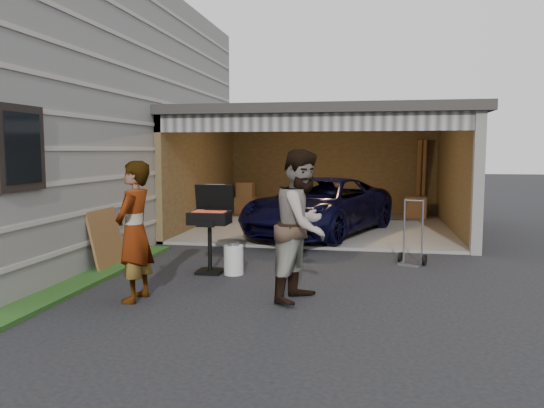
{
  "coord_description": "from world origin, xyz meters",
  "views": [
    {
      "loc": [
        1.92,
        -6.88,
        1.97
      ],
      "look_at": [
        0.44,
        1.07,
        1.15
      ],
      "focal_mm": 35.0,
      "sensor_mm": 36.0,
      "label": 1
    }
  ],
  "objects_px": {
    "plywood_panel": "(106,238)",
    "hand_truck": "(412,252)",
    "minivan": "(320,208)",
    "propane_tank": "(234,260)",
    "man": "(303,225)",
    "woman": "(134,231)",
    "bbq_grill": "(210,221)"
  },
  "relations": [
    {
      "from": "plywood_panel",
      "to": "hand_truck",
      "type": "relative_size",
      "value": 0.91
    },
    {
      "from": "plywood_panel",
      "to": "hand_truck",
      "type": "height_order",
      "value": "hand_truck"
    },
    {
      "from": "minivan",
      "to": "propane_tank",
      "type": "relative_size",
      "value": 9.84
    },
    {
      "from": "man",
      "to": "plywood_panel",
      "type": "height_order",
      "value": "man"
    },
    {
      "from": "minivan",
      "to": "woman",
      "type": "relative_size",
      "value": 2.51
    },
    {
      "from": "man",
      "to": "plywood_panel",
      "type": "bearing_deg",
      "value": 87.91
    },
    {
      "from": "minivan",
      "to": "bbq_grill",
      "type": "bearing_deg",
      "value": -89.31
    },
    {
      "from": "woman",
      "to": "plywood_panel",
      "type": "bearing_deg",
      "value": -140.38
    },
    {
      "from": "bbq_grill",
      "to": "plywood_panel",
      "type": "relative_size",
      "value": 1.36
    },
    {
      "from": "man",
      "to": "propane_tank",
      "type": "xyz_separation_m",
      "value": [
        -1.26,
        1.22,
        -0.76
      ]
    },
    {
      "from": "minivan",
      "to": "woman",
      "type": "xyz_separation_m",
      "value": [
        -1.89,
        -5.7,
        0.28
      ]
    },
    {
      "from": "woman",
      "to": "propane_tank",
      "type": "distance_m",
      "value": 2.01
    },
    {
      "from": "bbq_grill",
      "to": "plywood_panel",
      "type": "distance_m",
      "value": 1.83
    },
    {
      "from": "minivan",
      "to": "bbq_grill",
      "type": "height_order",
      "value": "bbq_grill"
    },
    {
      "from": "plywood_panel",
      "to": "hand_truck",
      "type": "xyz_separation_m",
      "value": [
        5.04,
        1.23,
        -0.29
      ]
    },
    {
      "from": "bbq_grill",
      "to": "hand_truck",
      "type": "relative_size",
      "value": 1.25
    },
    {
      "from": "hand_truck",
      "to": "plywood_panel",
      "type": "bearing_deg",
      "value": -145.87
    },
    {
      "from": "woman",
      "to": "bbq_grill",
      "type": "bearing_deg",
      "value": 165.79
    },
    {
      "from": "woman",
      "to": "plywood_panel",
      "type": "relative_size",
      "value": 1.77
    },
    {
      "from": "bbq_grill",
      "to": "propane_tank",
      "type": "xyz_separation_m",
      "value": [
        0.4,
        -0.06,
        -0.61
      ]
    },
    {
      "from": "woman",
      "to": "man",
      "type": "height_order",
      "value": "man"
    },
    {
      "from": "propane_tank",
      "to": "minivan",
      "type": "bearing_deg",
      "value": 76.2
    },
    {
      "from": "propane_tank",
      "to": "plywood_panel",
      "type": "distance_m",
      "value": 2.22
    },
    {
      "from": "minivan",
      "to": "propane_tank",
      "type": "height_order",
      "value": "minivan"
    },
    {
      "from": "woman",
      "to": "man",
      "type": "xyz_separation_m",
      "value": [
        2.15,
        0.44,
        0.07
      ]
    },
    {
      "from": "plywood_panel",
      "to": "hand_truck",
      "type": "distance_m",
      "value": 5.2
    },
    {
      "from": "woman",
      "to": "propane_tank",
      "type": "bearing_deg",
      "value": 153.62
    },
    {
      "from": "minivan",
      "to": "woman",
      "type": "bearing_deg",
      "value": -88.37
    },
    {
      "from": "bbq_grill",
      "to": "hand_truck",
      "type": "distance_m",
      "value": 3.51
    },
    {
      "from": "plywood_panel",
      "to": "propane_tank",
      "type": "bearing_deg",
      "value": -0.61
    },
    {
      "from": "man",
      "to": "propane_tank",
      "type": "bearing_deg",
      "value": 63.59
    },
    {
      "from": "woman",
      "to": "plywood_panel",
      "type": "distance_m",
      "value": 2.17
    }
  ]
}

